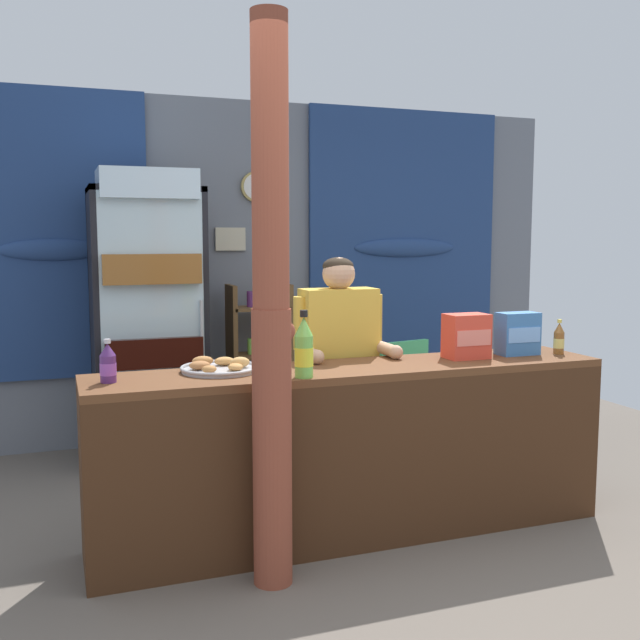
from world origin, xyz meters
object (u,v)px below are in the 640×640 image
at_px(bottle_shelf_rack, 260,360).
at_px(drink_fridge, 148,305).
at_px(plastic_lawn_chair, 393,389).
at_px(shopkeeper, 339,351).
at_px(snack_box_biscuit, 518,334).
at_px(pastry_tray, 219,367).
at_px(soda_bottle_lime_soda, 304,349).
at_px(stall_counter, 362,438).
at_px(soda_bottle_grape_soda, 108,364).
at_px(snack_box_crackers, 466,336).
at_px(timber_post, 271,320).
at_px(soda_bottle_iced_tea, 559,339).

bearing_deg(bottle_shelf_rack, drink_fridge, -164.54).
relative_size(plastic_lawn_chair, shopkeeper, 0.58).
bearing_deg(snack_box_biscuit, plastic_lawn_chair, 100.61).
bearing_deg(pastry_tray, shopkeeper, 21.05).
distance_m(plastic_lawn_chair, soda_bottle_lime_soda, 1.92).
distance_m(stall_counter, soda_bottle_grape_soda, 1.33).
height_order(bottle_shelf_rack, shopkeeper, shopkeeper).
bearing_deg(soda_bottle_lime_soda, stall_counter, 14.45).
bearing_deg(snack_box_crackers, bottle_shelf_rack, 109.47).
relative_size(snack_box_crackers, pastry_tray, 0.63).
height_order(timber_post, soda_bottle_grape_soda, timber_post).
bearing_deg(shopkeeper, soda_bottle_lime_soda, -125.13).
height_order(drink_fridge, soda_bottle_iced_tea, drink_fridge).
bearing_deg(plastic_lawn_chair, snack_box_crackers, -95.92).
height_order(stall_counter, bottle_shelf_rack, bottle_shelf_rack).
distance_m(stall_counter, pastry_tray, 0.82).
bearing_deg(drink_fridge, shopkeeper, -54.64).
relative_size(timber_post, shopkeeper, 1.73).
height_order(shopkeeper, soda_bottle_iced_tea, shopkeeper).
bearing_deg(pastry_tray, plastic_lawn_chair, 36.40).
height_order(timber_post, snack_box_crackers, timber_post).
xyz_separation_m(snack_box_crackers, pastry_tray, (-1.39, 0.07, -0.10)).
xyz_separation_m(stall_counter, plastic_lawn_chair, (0.82, 1.33, -0.07)).
bearing_deg(snack_box_biscuit, soda_bottle_iced_tea, -14.61).
relative_size(timber_post, snack_box_crackers, 10.21).
height_order(drink_fridge, snack_box_crackers, drink_fridge).
distance_m(snack_box_crackers, pastry_tray, 1.40).
bearing_deg(timber_post, pastry_tray, 105.05).
bearing_deg(soda_bottle_grape_soda, timber_post, -30.22).
height_order(drink_fridge, bottle_shelf_rack, drink_fridge).
bearing_deg(soda_bottle_iced_tea, bottle_shelf_rack, 122.68).
relative_size(bottle_shelf_rack, snack_box_biscuit, 5.01).
bearing_deg(stall_counter, shopkeeper, 82.08).
bearing_deg(drink_fridge, stall_counter, -64.68).
xyz_separation_m(plastic_lawn_chair, snack_box_biscuit, (0.22, -1.19, 0.55)).
bearing_deg(soda_bottle_grape_soda, plastic_lawn_chair, 30.47).
height_order(timber_post, soda_bottle_iced_tea, timber_post).
bearing_deg(soda_bottle_iced_tea, pastry_tray, 176.27).
relative_size(timber_post, snack_box_biscuit, 10.41).
xyz_separation_m(timber_post, pastry_tray, (-0.13, 0.49, -0.29)).
bearing_deg(plastic_lawn_chair, soda_bottle_lime_soda, -129.43).
bearing_deg(soda_bottle_iced_tea, timber_post, -168.83).
bearing_deg(timber_post, drink_fridge, 97.83).
distance_m(stall_counter, snack_box_crackers, 0.86).
bearing_deg(timber_post, plastic_lawn_chair, 49.36).
xyz_separation_m(stall_counter, soda_bottle_grape_soda, (-1.25, 0.11, 0.45)).
bearing_deg(soda_bottle_grape_soda, pastry_tray, 10.02).
distance_m(stall_counter, drink_fridge, 2.08).
bearing_deg(bottle_shelf_rack, soda_bottle_iced_tea, -57.32).
bearing_deg(bottle_shelf_rack, soda_bottle_grape_soda, -123.09).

